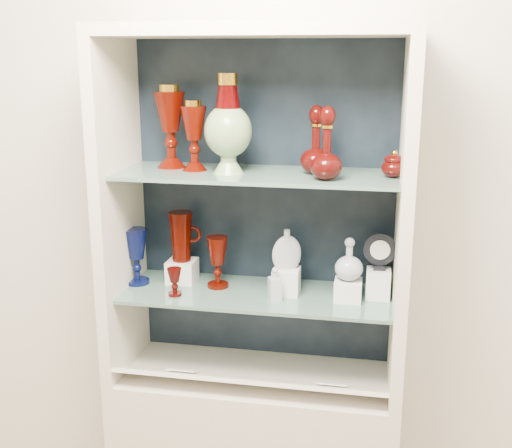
% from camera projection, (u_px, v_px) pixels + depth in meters
% --- Properties ---
extents(wall_back, '(3.50, 0.02, 2.80)m').
position_uv_depth(wall_back, '(267.00, 182.00, 2.32)').
color(wall_back, silver).
rests_on(wall_back, ground).
extents(cabinet_back_panel, '(0.98, 0.02, 1.15)m').
position_uv_depth(cabinet_back_panel, '(266.00, 204.00, 2.31)').
color(cabinet_back_panel, black).
rests_on(cabinet_back_panel, cabinet_base).
extents(cabinet_side_left, '(0.04, 0.40, 1.15)m').
position_uv_depth(cabinet_side_left, '(120.00, 210.00, 2.22)').
color(cabinet_side_left, beige).
rests_on(cabinet_side_left, cabinet_base).
extents(cabinet_side_right, '(0.04, 0.40, 1.15)m').
position_uv_depth(cabinet_side_right, '(404.00, 224.00, 2.05)').
color(cabinet_side_right, beige).
rests_on(cabinet_side_right, cabinet_base).
extents(cabinet_top_cap, '(1.00, 0.40, 0.04)m').
position_uv_depth(cabinet_top_cap, '(256.00, 30.00, 1.98)').
color(cabinet_top_cap, beige).
rests_on(cabinet_top_cap, cabinet_side_left).
extents(shelf_lower, '(0.92, 0.34, 0.01)m').
position_uv_depth(shelf_lower, '(257.00, 294.00, 2.22)').
color(shelf_lower, slate).
rests_on(shelf_lower, cabinet_side_left).
extents(shelf_upper, '(0.92, 0.34, 0.01)m').
position_uv_depth(shelf_upper, '(257.00, 174.00, 2.11)').
color(shelf_upper, slate).
rests_on(shelf_upper, cabinet_side_left).
extents(label_ledge, '(0.92, 0.17, 0.09)m').
position_uv_depth(label_ledge, '(250.00, 381.00, 2.17)').
color(label_ledge, beige).
rests_on(label_ledge, cabinet_base).
extents(label_card_0, '(0.10, 0.06, 0.03)m').
position_uv_depth(label_card_0, '(332.00, 384.00, 2.11)').
color(label_card_0, white).
rests_on(label_card_0, label_ledge).
extents(label_card_1, '(0.10, 0.06, 0.03)m').
position_uv_depth(label_card_1, '(183.00, 370.00, 2.20)').
color(label_card_1, white).
rests_on(label_card_1, label_ledge).
extents(pedestal_lamp_left, '(0.11, 0.11, 0.28)m').
position_uv_depth(pedestal_lamp_left, '(170.00, 127.00, 2.18)').
color(pedestal_lamp_left, '#4A0800').
rests_on(pedestal_lamp_left, shelf_upper).
extents(pedestal_lamp_right, '(0.12, 0.12, 0.23)m').
position_uv_depth(pedestal_lamp_right, '(194.00, 136.00, 2.13)').
color(pedestal_lamp_right, '#4A0800').
rests_on(pedestal_lamp_right, shelf_upper).
extents(enamel_urn, '(0.16, 0.16, 0.32)m').
position_uv_depth(enamel_urn, '(228.00, 124.00, 2.07)').
color(enamel_urn, '#0F4C29').
rests_on(enamel_urn, shelf_upper).
extents(ruby_decanter_a, '(0.12, 0.12, 0.26)m').
position_uv_depth(ruby_decanter_a, '(327.00, 139.00, 1.96)').
color(ruby_decanter_a, '#3D0704').
rests_on(ruby_decanter_a, shelf_upper).
extents(ruby_decanter_b, '(0.11, 0.11, 0.24)m').
position_uv_depth(ruby_decanter_b, '(316.00, 138.00, 2.06)').
color(ruby_decanter_b, '#3D0704').
rests_on(ruby_decanter_b, shelf_upper).
extents(lidded_bowl, '(0.10, 0.10, 0.09)m').
position_uv_depth(lidded_bowl, '(394.00, 163.00, 2.02)').
color(lidded_bowl, '#3D0704').
rests_on(lidded_bowl, shelf_upper).
extents(cobalt_goblet, '(0.10, 0.10, 0.20)m').
position_uv_depth(cobalt_goblet, '(136.00, 256.00, 2.28)').
color(cobalt_goblet, '#080E3B').
rests_on(cobalt_goblet, shelf_lower).
extents(ruby_goblet_tall, '(0.10, 0.10, 0.18)m').
position_uv_depth(ruby_goblet_tall, '(218.00, 262.00, 2.25)').
color(ruby_goblet_tall, '#4A0800').
rests_on(ruby_goblet_tall, shelf_lower).
extents(ruby_goblet_small, '(0.06, 0.06, 0.10)m').
position_uv_depth(ruby_goblet_small, '(175.00, 282.00, 2.18)').
color(ruby_goblet_small, '#3D0704').
rests_on(ruby_goblet_small, shelf_lower).
extents(riser_ruby_pitcher, '(0.10, 0.10, 0.08)m').
position_uv_depth(riser_ruby_pitcher, '(182.00, 271.00, 2.32)').
color(riser_ruby_pitcher, silver).
rests_on(riser_ruby_pitcher, shelf_lower).
extents(ruby_pitcher, '(0.14, 0.10, 0.18)m').
position_uv_depth(ruby_pitcher, '(181.00, 236.00, 2.29)').
color(ruby_pitcher, '#4A0800').
rests_on(ruby_pitcher, riser_ruby_pitcher).
extents(clear_square_bottle, '(0.05, 0.05, 0.12)m').
position_uv_depth(clear_square_bottle, '(275.00, 284.00, 2.13)').
color(clear_square_bottle, '#9EA9B7').
rests_on(clear_square_bottle, shelf_lower).
extents(riser_flat_flask, '(0.09, 0.09, 0.09)m').
position_uv_depth(riser_flat_flask, '(286.00, 281.00, 2.20)').
color(riser_flat_flask, silver).
rests_on(riser_flat_flask, shelf_lower).
extents(flat_flask, '(0.11, 0.08, 0.14)m').
position_uv_depth(flat_flask, '(287.00, 249.00, 2.17)').
color(flat_flask, '#A7B1B9').
rests_on(flat_flask, riser_flat_flask).
extents(riser_clear_round_decanter, '(0.09, 0.09, 0.07)m').
position_uv_depth(riser_clear_round_decanter, '(348.00, 290.00, 2.14)').
color(riser_clear_round_decanter, silver).
rests_on(riser_clear_round_decanter, shelf_lower).
extents(clear_round_decanter, '(0.11, 0.11, 0.14)m').
position_uv_depth(clear_round_decanter, '(349.00, 260.00, 2.12)').
color(clear_round_decanter, '#9EA9B7').
rests_on(clear_round_decanter, riser_clear_round_decanter).
extents(riser_cameo_medallion, '(0.08, 0.08, 0.10)m').
position_uv_depth(riser_cameo_medallion, '(378.00, 284.00, 2.16)').
color(riser_cameo_medallion, silver).
rests_on(riser_cameo_medallion, shelf_lower).
extents(cameo_medallion, '(0.11, 0.05, 0.13)m').
position_uv_depth(cameo_medallion, '(380.00, 251.00, 2.13)').
color(cameo_medallion, black).
rests_on(cameo_medallion, riser_cameo_medallion).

